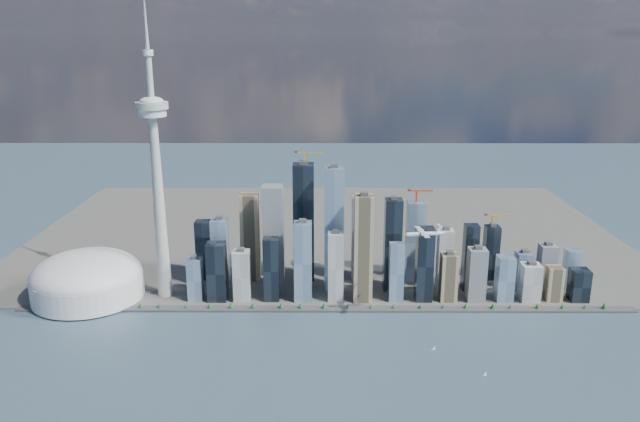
{
  "coord_description": "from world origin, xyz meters",
  "views": [
    {
      "loc": [
        -5.86,
        -767.4,
        474.42
      ],
      "look_at": [
        -10.38,
        260.0,
        180.81
      ],
      "focal_mm": 35.0,
      "sensor_mm": 36.0,
      "label": 1
    }
  ],
  "objects_px": {
    "needle_tower": "(157,173)",
    "airplane": "(424,233)",
    "sailboat_east": "(434,348)",
    "sailboat_west": "(485,374)",
    "dome_stadium": "(87,278)"
  },
  "relations": [
    {
      "from": "dome_stadium",
      "to": "airplane",
      "type": "bearing_deg",
      "value": -11.39
    },
    {
      "from": "needle_tower",
      "to": "dome_stadium",
      "type": "xyz_separation_m",
      "value": [
        -140.0,
        -10.0,
        -196.4
      ]
    },
    {
      "from": "sailboat_east",
      "to": "dome_stadium",
      "type": "bearing_deg",
      "value": 162.27
    },
    {
      "from": "dome_stadium",
      "to": "sailboat_east",
      "type": "bearing_deg",
      "value": -17.6
    },
    {
      "from": "needle_tower",
      "to": "airplane",
      "type": "bearing_deg",
      "value": -15.92
    },
    {
      "from": "needle_tower",
      "to": "airplane",
      "type": "xyz_separation_m",
      "value": [
        456.23,
        -130.12,
        -68.97
      ]
    },
    {
      "from": "sailboat_east",
      "to": "airplane",
      "type": "bearing_deg",
      "value": 98.84
    },
    {
      "from": "airplane",
      "to": "sailboat_east",
      "type": "relative_size",
      "value": 7.51
    },
    {
      "from": "needle_tower",
      "to": "airplane",
      "type": "height_order",
      "value": "needle_tower"
    },
    {
      "from": "needle_tower",
      "to": "sailboat_west",
      "type": "distance_m",
      "value": 641.49
    },
    {
      "from": "needle_tower",
      "to": "airplane",
      "type": "relative_size",
      "value": 8.24
    },
    {
      "from": "dome_stadium",
      "to": "sailboat_east",
      "type": "xyz_separation_m",
      "value": [
        607.7,
        -192.78,
        -36.58
      ]
    },
    {
      "from": "sailboat_west",
      "to": "sailboat_east",
      "type": "bearing_deg",
      "value": 125.66
    },
    {
      "from": "dome_stadium",
      "to": "sailboat_east",
      "type": "height_order",
      "value": "dome_stadium"
    },
    {
      "from": "sailboat_east",
      "to": "needle_tower",
      "type": "bearing_deg",
      "value": 156.43
    }
  ]
}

